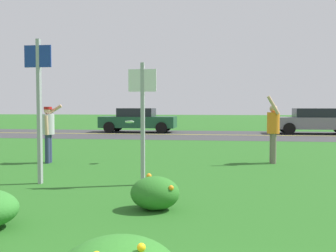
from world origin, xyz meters
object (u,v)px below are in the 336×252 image
at_px(sign_post_by_roadside, 143,111).
at_px(frisbee_white, 129,122).
at_px(person_thrower_red_cap_gray_shirt, 48,129).
at_px(car_dark_green_center_left, 138,120).
at_px(sign_post_near_path, 39,97).
at_px(person_catcher_orange_shirt, 273,128).
at_px(car_gray_center_right, 315,121).

relative_size(sign_post_by_roadside, frisbee_white, 9.78).
xyz_separation_m(person_thrower_red_cap_gray_shirt, car_dark_green_center_left, (-0.32, 13.14, -0.22)).
distance_m(sign_post_near_path, frisbee_white, 3.41).
bearing_deg(sign_post_by_roadside, frisbee_white, 108.19).
xyz_separation_m(sign_post_near_path, frisbee_white, (1.11, 3.17, -0.62)).
bearing_deg(sign_post_near_path, person_catcher_orange_shirt, 35.87).
distance_m(sign_post_near_path, sign_post_by_roadside, 2.13).
height_order(person_catcher_orange_shirt, car_gray_center_right, person_catcher_orange_shirt).
bearing_deg(car_gray_center_right, person_catcher_orange_shirt, -106.87).
bearing_deg(car_dark_green_center_left, person_thrower_red_cap_gray_shirt, -88.61).
height_order(sign_post_by_roadside, frisbee_white, sign_post_by_roadside).
bearing_deg(car_dark_green_center_left, sign_post_by_roadside, -77.37).
distance_m(person_thrower_red_cap_gray_shirt, car_dark_green_center_left, 13.14).
bearing_deg(car_gray_center_right, frisbee_white, -120.91).
distance_m(person_thrower_red_cap_gray_shirt, frisbee_white, 2.27).
height_order(person_thrower_red_cap_gray_shirt, frisbee_white, person_thrower_red_cap_gray_shirt).
xyz_separation_m(sign_post_near_path, person_catcher_orange_shirt, (5.05, 3.65, -0.79)).
height_order(person_thrower_red_cap_gray_shirt, person_catcher_orange_shirt, person_catcher_orange_shirt).
bearing_deg(car_gray_center_right, person_thrower_red_cap_gray_shirt, -127.07).
relative_size(person_thrower_red_cap_gray_shirt, frisbee_white, 6.54).
height_order(person_catcher_orange_shirt, frisbee_white, person_catcher_orange_shirt).
height_order(sign_post_near_path, sign_post_by_roadside, sign_post_near_path).
xyz_separation_m(sign_post_by_roadside, car_dark_green_center_left, (-3.55, 15.86, -0.74)).
bearing_deg(person_catcher_orange_shirt, car_dark_green_center_left, 117.76).
xyz_separation_m(person_catcher_orange_shirt, car_dark_green_center_left, (-6.50, 12.35, -0.23)).
distance_m(sign_post_by_roadside, car_dark_green_center_left, 16.27).
xyz_separation_m(sign_post_near_path, sign_post_by_roadside, (2.11, 0.14, -0.28)).
distance_m(sign_post_near_path, person_catcher_orange_shirt, 6.28).
relative_size(person_catcher_orange_shirt, frisbee_white, 7.49).
height_order(person_thrower_red_cap_gray_shirt, car_dark_green_center_left, person_thrower_red_cap_gray_shirt).
xyz_separation_m(sign_post_near_path, car_gray_center_right, (8.80, 16.00, -1.02)).
xyz_separation_m(person_thrower_red_cap_gray_shirt, person_catcher_orange_shirt, (6.18, 0.79, 0.02)).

